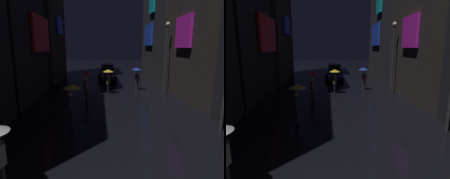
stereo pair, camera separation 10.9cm
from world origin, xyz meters
The scene contains 7 objects.
building_right_far centered at (7.49, 22.10, 8.60)m, with size 4.25×8.20×17.19m.
pedestrian_near_crossing_blue centered at (2.72, 15.39, 1.67)m, with size 0.90×0.90×2.12m.
pedestrian_midstreet_centre_yellow centered at (0.02, 14.06, 1.67)m, with size 0.90×0.90×2.12m.
pedestrian_foreground_left_yellow centered at (-2.17, 7.30, 1.67)m, with size 0.90×0.90×2.12m.
pedestrian_far_right_red centered at (-1.72, 12.43, 1.67)m, with size 0.90×0.90×2.12m.
car_distant centered at (0.26, 21.65, 0.93)m, with size 2.28×4.16×1.92m.
streetlamp_right_far centered at (5.00, 14.17, 3.71)m, with size 0.36×0.36×6.00m.
Camera 1 is at (-0.74, -2.75, 3.97)m, focal length 32.00 mm.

